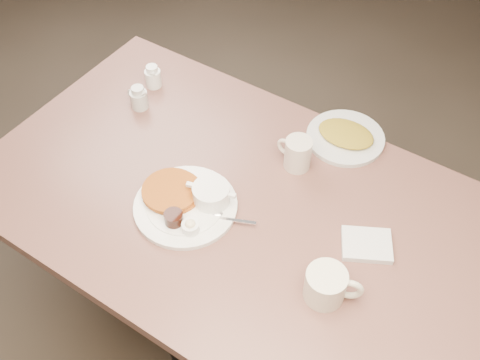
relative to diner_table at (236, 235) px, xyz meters
The scene contains 8 objects.
diner_table is the anchor object (origin of this frame).
main_plate 0.23m from the diner_table, 138.55° to the right, with size 0.38×0.36×0.07m.
coffee_mug_near 0.43m from the diner_table, 20.03° to the right, with size 0.16×0.13×0.09m.
napkin 0.42m from the diner_table, ahead, with size 0.16×0.15×0.02m.
coffee_mug_far 0.31m from the diner_table, 70.96° to the left, with size 0.12×0.09×0.10m.
creamer_left 0.55m from the diner_table, 162.07° to the left, with size 0.09×0.07×0.08m.
creamer_right 0.61m from the diner_table, 152.59° to the left, with size 0.07×0.07×0.08m.
hash_plate 0.46m from the diner_table, 69.24° to the left, with size 0.26×0.26×0.04m.
Camera 1 is at (0.56, -0.84, 2.01)m, focal length 42.63 mm.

